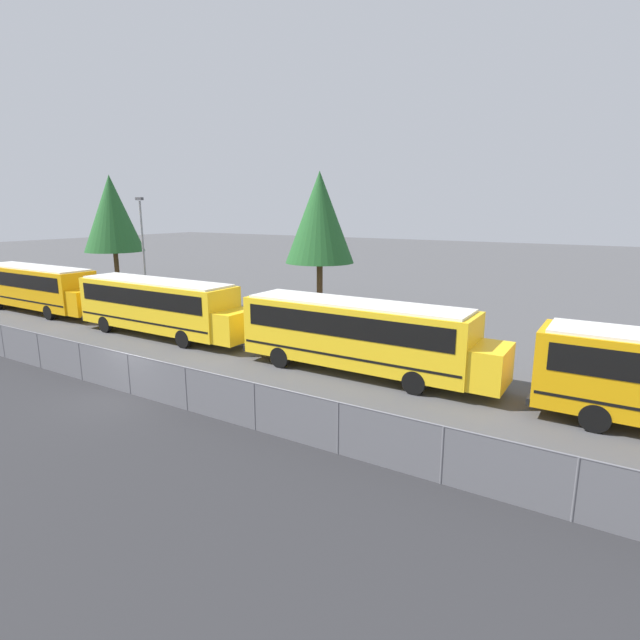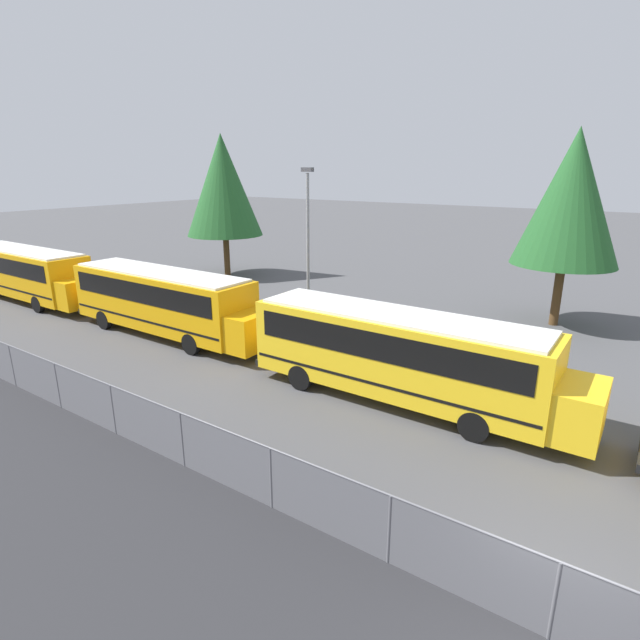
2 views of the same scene
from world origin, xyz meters
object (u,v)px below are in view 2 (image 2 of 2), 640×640
school_bus_2 (402,351)px  light_pole (308,242)px  school_bus_1 (164,298)px  school_bus_0 (27,271)px  tree_1 (223,186)px  tree_2 (571,198)px

school_bus_2 → light_pole: 9.80m
school_bus_2 → light_pole: bearing=144.9°
school_bus_1 → school_bus_0: bearing=-178.5°
school_bus_2 → tree_1: 23.79m
school_bus_0 → school_bus_2: (24.45, 0.12, 0.00)m
school_bus_0 → tree_1: 13.79m
school_bus_1 → tree_1: bearing=122.7°
tree_1 → tree_2: size_ratio=1.05×
school_bus_1 → school_bus_2: 12.37m
school_bus_0 → school_bus_1: same height
school_bus_1 → school_bus_2: bearing=-1.0°
school_bus_0 → tree_2: tree_2 is taller
light_pole → tree_2: size_ratio=0.81×
school_bus_1 → light_pole: size_ratio=1.49×
school_bus_2 → tree_2: (2.66, 12.59, 4.50)m
school_bus_2 → tree_1: tree_1 is taller
school_bus_2 → tree_2: bearing=78.0°
school_bus_0 → school_bus_1: (12.08, 0.32, 0.00)m
light_pole → tree_1: (-12.20, 6.60, 2.26)m
school_bus_0 → light_pole: bearing=18.5°
light_pole → school_bus_1: bearing=-131.2°
school_bus_0 → tree_2: (27.11, 12.70, 4.50)m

